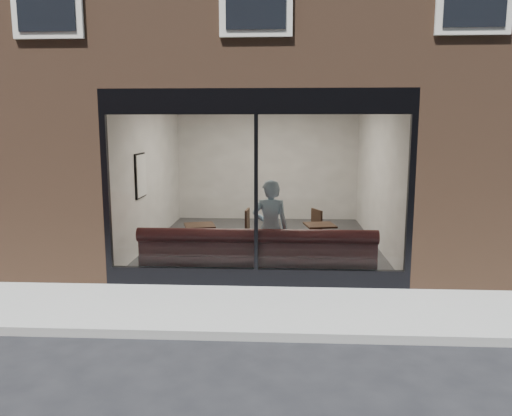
# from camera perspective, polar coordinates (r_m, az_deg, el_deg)

# --- Properties ---
(ground) EXTENTS (120.00, 120.00, 0.00)m
(ground) POSITION_cam_1_polar(r_m,az_deg,el_deg) (6.45, -0.98, -14.65)
(ground) COLOR black
(ground) RESTS_ON ground
(sidewalk_near) EXTENTS (40.00, 2.00, 0.01)m
(sidewalk_near) POSITION_cam_1_polar(r_m,az_deg,el_deg) (7.37, -0.43, -11.44)
(sidewalk_near) COLOR gray
(sidewalk_near) RESTS_ON ground
(kerb_near) EXTENTS (40.00, 0.10, 0.12)m
(kerb_near) POSITION_cam_1_polar(r_m,az_deg,el_deg) (6.38, -1.01, -14.34)
(kerb_near) COLOR gray
(kerb_near) RESTS_ON ground
(host_building_pier_left) EXTENTS (2.50, 12.00, 3.20)m
(host_building_pier_left) POSITION_cam_1_polar(r_m,az_deg,el_deg) (14.52, -13.71, 5.10)
(host_building_pier_left) COLOR brown
(host_building_pier_left) RESTS_ON ground
(host_building_pier_right) EXTENTS (2.50, 12.00, 3.20)m
(host_building_pier_right) POSITION_cam_1_polar(r_m,az_deg,el_deg) (14.30, 16.56, 4.92)
(host_building_pier_right) COLOR brown
(host_building_pier_right) RESTS_ON ground
(host_building_backfill) EXTENTS (5.00, 6.00, 3.20)m
(host_building_backfill) POSITION_cam_1_polar(r_m,az_deg,el_deg) (16.91, 1.62, 5.94)
(host_building_backfill) COLOR brown
(host_building_backfill) RESTS_ON ground
(cafe_floor) EXTENTS (6.00, 6.00, 0.00)m
(cafe_floor) POSITION_cam_1_polar(r_m,az_deg,el_deg) (11.19, 0.81, -4.06)
(cafe_floor) COLOR #2D2D30
(cafe_floor) RESTS_ON ground
(cafe_ceiling) EXTENTS (6.00, 6.00, 0.00)m
(cafe_ceiling) POSITION_cam_1_polar(r_m,az_deg,el_deg) (10.89, 0.85, 12.38)
(cafe_ceiling) COLOR white
(cafe_ceiling) RESTS_ON host_building_upper
(cafe_wall_back) EXTENTS (5.00, 0.00, 5.00)m
(cafe_wall_back) POSITION_cam_1_polar(r_m,az_deg,el_deg) (13.91, 1.31, 5.19)
(cafe_wall_back) COLOR beige
(cafe_wall_back) RESTS_ON ground
(cafe_wall_left) EXTENTS (0.00, 6.00, 6.00)m
(cafe_wall_left) POSITION_cam_1_polar(r_m,az_deg,el_deg) (11.30, -11.92, 4.00)
(cafe_wall_left) COLOR beige
(cafe_wall_left) RESTS_ON ground
(cafe_wall_right) EXTENTS (0.00, 6.00, 6.00)m
(cafe_wall_right) POSITION_cam_1_polar(r_m,az_deg,el_deg) (11.12, 13.79, 3.84)
(cafe_wall_right) COLOR beige
(cafe_wall_right) RESTS_ON ground
(storefront_kick) EXTENTS (5.00, 0.10, 0.30)m
(storefront_kick) POSITION_cam_1_polar(r_m,az_deg,el_deg) (8.31, 0.01, -7.93)
(storefront_kick) COLOR black
(storefront_kick) RESTS_ON ground
(storefront_header) EXTENTS (5.00, 0.10, 0.40)m
(storefront_header) POSITION_cam_1_polar(r_m,az_deg,el_deg) (7.94, 0.01, 12.09)
(storefront_header) COLOR black
(storefront_header) RESTS_ON host_building_upper
(storefront_mullion) EXTENTS (0.06, 0.10, 2.50)m
(storefront_mullion) POSITION_cam_1_polar(r_m,az_deg,el_deg) (8.01, 0.01, 1.67)
(storefront_mullion) COLOR black
(storefront_mullion) RESTS_ON storefront_kick
(storefront_glass) EXTENTS (4.80, 0.00, 4.80)m
(storefront_glass) POSITION_cam_1_polar(r_m,az_deg,el_deg) (7.98, 0.00, 1.64)
(storefront_glass) COLOR white
(storefront_glass) RESTS_ON storefront_kick
(banquette) EXTENTS (4.00, 0.55, 0.45)m
(banquette) POSITION_cam_1_polar(r_m,az_deg,el_deg) (8.67, 0.15, -6.67)
(banquette) COLOR #3D1616
(banquette) RESTS_ON cafe_floor
(person) EXTENTS (0.63, 0.42, 1.71)m
(person) POSITION_cam_1_polar(r_m,az_deg,el_deg) (8.69, 1.65, -2.36)
(person) COLOR #A5C7DC
(person) RESTS_ON cafe_floor
(cafe_table_left) EXTENTS (0.69, 0.69, 0.04)m
(cafe_table_left) POSITION_cam_1_polar(r_m,az_deg,el_deg) (9.59, -6.47, -2.00)
(cafe_table_left) COLOR #331E13
(cafe_table_left) RESTS_ON cafe_floor
(cafe_table_right) EXTENTS (0.64, 0.64, 0.04)m
(cafe_table_right) POSITION_cam_1_polar(r_m,az_deg,el_deg) (9.64, 7.31, -1.96)
(cafe_table_right) COLOR #331E13
(cafe_table_right) RESTS_ON cafe_floor
(cafe_chair_left) EXTENTS (0.45, 0.45, 0.04)m
(cafe_chair_left) POSITION_cam_1_polar(r_m,az_deg,el_deg) (10.29, -2.04, -4.00)
(cafe_chair_left) COLOR #331E13
(cafe_chair_left) RESTS_ON cafe_floor
(cafe_chair_right) EXTENTS (0.54, 0.54, 0.04)m
(cafe_chair_right) POSITION_cam_1_polar(r_m,az_deg,el_deg) (10.21, 5.95, -4.16)
(cafe_chair_right) COLOR #331E13
(cafe_chair_right) RESTS_ON cafe_floor
(wall_poster) EXTENTS (0.02, 0.64, 0.85)m
(wall_poster) POSITION_cam_1_polar(r_m,az_deg,el_deg) (10.43, -12.97, 3.63)
(wall_poster) COLOR white
(wall_poster) RESTS_ON cafe_wall_left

